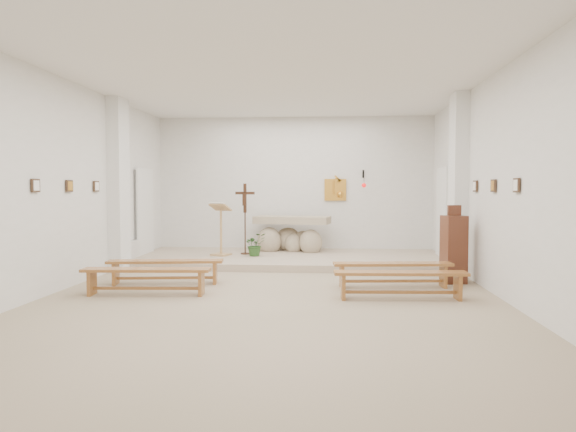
# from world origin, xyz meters

# --- Properties ---
(ground) EXTENTS (7.00, 10.00, 0.00)m
(ground) POSITION_xyz_m (0.00, 0.00, 0.00)
(ground) COLOR tan
(ground) RESTS_ON ground
(wall_left) EXTENTS (0.02, 10.00, 3.50)m
(wall_left) POSITION_xyz_m (-3.49, 0.00, 1.75)
(wall_left) COLOR white
(wall_left) RESTS_ON ground
(wall_right) EXTENTS (0.02, 10.00, 3.50)m
(wall_right) POSITION_xyz_m (3.49, 0.00, 1.75)
(wall_right) COLOR white
(wall_right) RESTS_ON ground
(wall_back) EXTENTS (7.00, 0.02, 3.50)m
(wall_back) POSITION_xyz_m (0.00, 4.99, 1.75)
(wall_back) COLOR white
(wall_back) RESTS_ON ground
(ceiling) EXTENTS (7.00, 10.00, 0.02)m
(ceiling) POSITION_xyz_m (0.00, 0.00, 3.49)
(ceiling) COLOR silver
(ceiling) RESTS_ON wall_back
(sanctuary_platform) EXTENTS (6.98, 3.00, 0.15)m
(sanctuary_platform) POSITION_xyz_m (0.00, 3.50, 0.07)
(sanctuary_platform) COLOR #B8A68E
(sanctuary_platform) RESTS_ON ground
(pilaster_left) EXTENTS (0.26, 0.55, 3.50)m
(pilaster_left) POSITION_xyz_m (-3.37, 2.00, 1.75)
(pilaster_left) COLOR white
(pilaster_left) RESTS_ON ground
(pilaster_right) EXTENTS (0.26, 0.55, 3.50)m
(pilaster_right) POSITION_xyz_m (3.37, 2.00, 1.75)
(pilaster_right) COLOR white
(pilaster_right) RESTS_ON ground
(gold_wall_relief) EXTENTS (0.55, 0.04, 0.55)m
(gold_wall_relief) POSITION_xyz_m (1.05, 4.96, 1.65)
(gold_wall_relief) COLOR gold
(gold_wall_relief) RESTS_ON wall_back
(sanctuary_lamp) EXTENTS (0.11, 0.36, 0.44)m
(sanctuary_lamp) POSITION_xyz_m (1.75, 4.71, 1.81)
(sanctuary_lamp) COLOR black
(sanctuary_lamp) RESTS_ON wall_back
(station_frame_left_front) EXTENTS (0.03, 0.20, 0.20)m
(station_frame_left_front) POSITION_xyz_m (-3.47, -0.80, 1.72)
(station_frame_left_front) COLOR #3E2A1B
(station_frame_left_front) RESTS_ON wall_left
(station_frame_left_mid) EXTENTS (0.03, 0.20, 0.20)m
(station_frame_left_mid) POSITION_xyz_m (-3.47, 0.20, 1.72)
(station_frame_left_mid) COLOR #3E2A1B
(station_frame_left_mid) RESTS_ON wall_left
(station_frame_left_rear) EXTENTS (0.03, 0.20, 0.20)m
(station_frame_left_rear) POSITION_xyz_m (-3.47, 1.20, 1.72)
(station_frame_left_rear) COLOR #3E2A1B
(station_frame_left_rear) RESTS_ON wall_left
(station_frame_right_front) EXTENTS (0.03, 0.20, 0.20)m
(station_frame_right_front) POSITION_xyz_m (3.47, -0.80, 1.72)
(station_frame_right_front) COLOR #3E2A1B
(station_frame_right_front) RESTS_ON wall_right
(station_frame_right_mid) EXTENTS (0.03, 0.20, 0.20)m
(station_frame_right_mid) POSITION_xyz_m (3.47, 0.20, 1.72)
(station_frame_right_mid) COLOR #3E2A1B
(station_frame_right_mid) RESTS_ON wall_right
(station_frame_right_rear) EXTENTS (0.03, 0.20, 0.20)m
(station_frame_right_rear) POSITION_xyz_m (3.47, 1.20, 1.72)
(station_frame_right_rear) COLOR #3E2A1B
(station_frame_right_rear) RESTS_ON wall_right
(radiator_left) EXTENTS (0.10, 0.85, 0.52)m
(radiator_left) POSITION_xyz_m (-3.43, 2.70, 0.27)
(radiator_left) COLOR silver
(radiator_left) RESTS_ON ground
(radiator_right) EXTENTS (0.10, 0.85, 0.52)m
(radiator_right) POSITION_xyz_m (3.43, 2.70, 0.27)
(radiator_right) COLOR silver
(radiator_right) RESTS_ON ground
(altar) EXTENTS (1.91, 1.00, 0.94)m
(altar) POSITION_xyz_m (-0.03, 4.36, 0.51)
(altar) COLOR #B5A98A
(altar) RESTS_ON sanctuary_platform
(lectern) EXTENTS (0.53, 0.48, 1.22)m
(lectern) POSITION_xyz_m (-1.57, 3.39, 0.75)
(lectern) COLOR tan
(lectern) RESTS_ON sanctuary_platform
(crucifix_stand) EXTENTS (0.48, 0.22, 1.65)m
(crucifix_stand) POSITION_xyz_m (-1.06, 3.68, 1.10)
(crucifix_stand) COLOR #382012
(crucifix_stand) RESTS_ON sanctuary_platform
(potted_plant) EXTENTS (0.62, 0.60, 0.52)m
(potted_plant) POSITION_xyz_m (-0.78, 3.37, 0.41)
(potted_plant) COLOR #285020
(potted_plant) RESTS_ON sanctuary_platform
(donation_pedestal) EXTENTS (0.44, 0.44, 1.38)m
(donation_pedestal) POSITION_xyz_m (3.10, 1.15, 0.61)
(donation_pedestal) COLOR #552A18
(donation_pedestal) RESTS_ON ground
(bench_left_front) EXTENTS (2.03, 0.57, 0.42)m
(bench_left_front) POSITION_xyz_m (-1.97, 0.62, 0.32)
(bench_left_front) COLOR #9A632C
(bench_left_front) RESTS_ON ground
(bench_right_front) EXTENTS (2.02, 0.51, 0.42)m
(bench_right_front) POSITION_xyz_m (1.97, 0.62, 0.32)
(bench_right_front) COLOR #9A632C
(bench_right_front) RESTS_ON ground
(bench_left_second) EXTENTS (2.02, 0.45, 0.42)m
(bench_left_second) POSITION_xyz_m (-1.97, -0.33, 0.32)
(bench_left_second) COLOR #9A632C
(bench_left_second) RESTS_ON ground
(bench_right_second) EXTENTS (2.02, 0.43, 0.42)m
(bench_right_second) POSITION_xyz_m (1.97, -0.33, 0.32)
(bench_right_second) COLOR #9A632C
(bench_right_second) RESTS_ON ground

